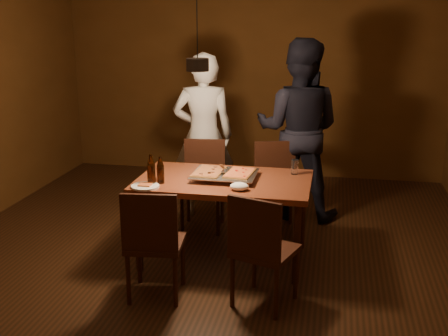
% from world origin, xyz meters
% --- Properties ---
extents(room_shell, '(6.00, 6.00, 6.00)m').
position_xyz_m(room_shell, '(0.00, 0.00, 1.40)').
color(room_shell, '#381D0F').
rests_on(room_shell, ground).
extents(dining_table, '(1.50, 0.90, 0.75)m').
position_xyz_m(dining_table, '(0.17, 0.20, 0.68)').
color(dining_table, brown).
rests_on(dining_table, floor).
extents(chair_far_left, '(0.46, 0.46, 0.49)m').
position_xyz_m(chair_far_left, '(-0.19, 0.96, 0.54)').
color(chair_far_left, '#38190F').
rests_on(chair_far_left, floor).
extents(chair_far_right, '(0.52, 0.52, 0.49)m').
position_xyz_m(chair_far_right, '(0.55, 1.02, 0.54)').
color(chair_far_right, '#38190F').
rests_on(chair_far_right, floor).
extents(chair_near_left, '(0.46, 0.46, 0.49)m').
position_xyz_m(chair_near_left, '(-0.21, -0.63, 0.54)').
color(chair_near_left, '#38190F').
rests_on(chair_near_left, floor).
extents(chair_near_right, '(0.53, 0.53, 0.49)m').
position_xyz_m(chair_near_right, '(0.61, -0.60, 0.54)').
color(chair_near_right, '#38190F').
rests_on(chair_near_right, floor).
extents(pizza_tray, '(0.59, 0.50, 0.05)m').
position_xyz_m(pizza_tray, '(0.18, 0.22, 0.77)').
color(pizza_tray, silver).
rests_on(pizza_tray, dining_table).
extents(pizza_meat, '(0.26, 0.38, 0.02)m').
position_xyz_m(pizza_meat, '(0.03, 0.22, 0.81)').
color(pizza_meat, maroon).
rests_on(pizza_meat, pizza_tray).
extents(pizza_cheese, '(0.25, 0.36, 0.02)m').
position_xyz_m(pizza_cheese, '(0.31, 0.23, 0.81)').
color(pizza_cheese, gold).
rests_on(pizza_cheese, pizza_tray).
extents(spatula, '(0.18, 0.26, 0.04)m').
position_xyz_m(spatula, '(0.17, 0.25, 0.81)').
color(spatula, silver).
rests_on(spatula, pizza_tray).
extents(beer_bottle_a, '(0.07, 0.07, 0.26)m').
position_xyz_m(beer_bottle_a, '(-0.39, -0.07, 0.88)').
color(beer_bottle_a, black).
rests_on(beer_bottle_a, dining_table).
extents(beer_bottle_b, '(0.06, 0.06, 0.24)m').
position_xyz_m(beer_bottle_b, '(-0.33, -0.02, 0.87)').
color(beer_bottle_b, black).
rests_on(beer_bottle_b, dining_table).
extents(water_glass_left, '(0.07, 0.07, 0.11)m').
position_xyz_m(water_glass_left, '(-0.36, 0.07, 0.80)').
color(water_glass_left, silver).
rests_on(water_glass_left, dining_table).
extents(water_glass_right, '(0.06, 0.06, 0.13)m').
position_xyz_m(water_glass_right, '(0.76, 0.48, 0.82)').
color(water_glass_right, silver).
rests_on(water_glass_right, dining_table).
extents(plate_slice, '(0.24, 0.24, 0.03)m').
position_xyz_m(plate_slice, '(-0.42, -0.15, 0.76)').
color(plate_slice, white).
rests_on(plate_slice, dining_table).
extents(napkin, '(0.15, 0.12, 0.06)m').
position_xyz_m(napkin, '(0.36, -0.08, 0.78)').
color(napkin, white).
rests_on(napkin, dining_table).
extents(diner_white, '(0.72, 0.56, 1.76)m').
position_xyz_m(diner_white, '(-0.27, 1.31, 0.88)').
color(diner_white, silver).
rests_on(diner_white, floor).
extents(diner_dark, '(1.00, 0.82, 1.90)m').
position_xyz_m(diner_dark, '(0.72, 1.46, 0.95)').
color(diner_dark, black).
rests_on(diner_dark, floor).
extents(pendant_lamp, '(0.18, 0.18, 1.10)m').
position_xyz_m(pendant_lamp, '(0.00, 0.00, 1.76)').
color(pendant_lamp, black).
rests_on(pendant_lamp, ceiling).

